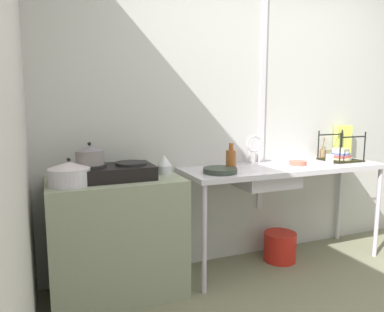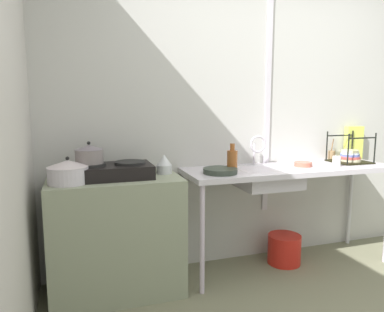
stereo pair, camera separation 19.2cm
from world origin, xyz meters
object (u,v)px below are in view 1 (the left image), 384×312
Objects in this scene: dish_rack at (341,155)px; sink_basin at (265,177)px; faucet at (253,145)px; cup_by_rack at (330,160)px; utensil_jar at (322,154)px; bottle_by_sink at (231,159)px; cereal_box at (343,141)px; pot_beside_stove at (69,173)px; pot_on_left_burner at (90,155)px; small_bowl_on_drainboard at (298,163)px; bucket_on_floor at (280,246)px; frying_pan at (220,170)px; stove at (111,172)px; percolator at (164,165)px.

sink_basin is at bearing -176.42° from dish_rack.
cup_by_rack is (0.60, -0.25, -0.12)m from faucet.
cup_by_rack is 0.37m from utensil_jar.
cereal_box is (1.35, 0.23, 0.07)m from bottle_by_sink.
pot_on_left_burner is at bearing 31.54° from pot_beside_stove.
cereal_box reaches higher than utensil_jar.
cup_by_rack is 0.60× the size of small_bowl_on_drainboard.
sink_basin is at bearing -164.83° from cereal_box.
sink_basin reaches higher than bucket_on_floor.
utensil_jar is (-0.06, 0.17, -0.01)m from dish_rack.
small_bowl_on_drainboard is (0.35, -0.15, -0.15)m from faucet.
sink_basin is 0.83m from utensil_jar.
cup_by_rack reaches higher than bucket_on_floor.
pot_on_left_burner reaches higher than utensil_jar.
cup_by_rack is at bearing -1.32° from frying_pan.
stove is 2.67× the size of bottle_by_sink.
cereal_box reaches higher than frying_pan.
stove is 1.63m from bucket_on_floor.
bucket_on_floor is (1.58, 0.03, -0.90)m from pot_on_left_burner.
utensil_jar is at bearing 56.79° from cup_by_rack.
utensil_jar is at bearing 5.72° from percolator.
pot_beside_stove is at bearing -177.54° from small_bowl_on_drainboard.
sink_basin is at bearing -4.07° from percolator.
cup_by_rack is (1.96, -0.10, -0.13)m from pot_on_left_burner.
small_bowl_on_drainboard is at bearing -0.22° from stove.
frying_pan is at bearing -170.78° from bucket_on_floor.
small_bowl_on_drainboard is 0.68× the size of bottle_by_sink.
sink_basin is at bearing 171.28° from cup_by_rack.
sink_basin is 0.29m from faucet.
stove is at bearing 17.14° from pot_beside_stove.
percolator is at bearing 174.02° from cup_by_rack.
faucet is 0.66m from cup_by_rack.
cereal_box is (1.87, 0.17, 0.08)m from percolator.
stove is at bearing -173.09° from percolator.
bottle_by_sink is (-0.65, -0.01, 0.07)m from small_bowl_on_drainboard.
pot_beside_stove is 1.89m from bucket_on_floor.
sink_basin is 5.45× the size of cup_by_rack.
bottle_by_sink is (1.19, 0.07, 0.01)m from pot_beside_stove.
frying_pan reaches higher than sink_basin.
pot_beside_stove reaches higher than stove.
bottle_by_sink is 0.70× the size of cereal_box.
percolator is at bearing 175.93° from sink_basin.
dish_rack reaches higher than pot_beside_stove.
bottle_by_sink is 0.96m from bucket_on_floor.
sink_basin is at bearing -178.97° from small_bowl_on_drainboard.
pot_on_left_burner is 1.37m from faucet.
stove is at bearing -174.05° from utensil_jar.
bucket_on_floor is (-0.13, 0.03, -0.74)m from small_bowl_on_drainboard.
sink_basin is 2.21× the size of bottle_by_sink.
dish_rack is (1.69, -0.01, -0.02)m from percolator.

